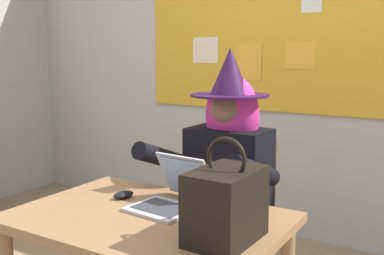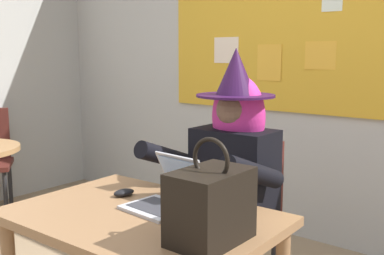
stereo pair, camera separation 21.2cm
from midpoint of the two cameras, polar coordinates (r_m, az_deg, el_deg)
name	(u,v)px [view 1 (the left image)]	position (r m, az deg, el deg)	size (l,w,h in m)	color
wall_back_bulletin	(290,53)	(3.47, 10.29, 9.01)	(5.33, 2.02, 2.73)	#B2B2AD
desk_main	(148,238)	(1.99, -8.63, -13.44)	(1.13, 0.79, 0.71)	#8E6642
chair_at_desk	(233,211)	(2.58, 2.78, -10.28)	(0.42, 0.42, 0.92)	#4C1E19
person_costumed	(223,166)	(2.40, 1.35, -4.85)	(0.60, 0.67, 1.41)	black
laptop	(172,196)	(2.03, -5.57, -8.47)	(0.29, 0.35, 0.22)	#B7B7BC
computer_mouse	(124,195)	(2.19, -11.26, -8.19)	(0.06, 0.10, 0.03)	black
handbag	(226,204)	(1.65, 0.48, -9.55)	(0.20, 0.30, 0.38)	black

